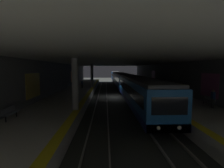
% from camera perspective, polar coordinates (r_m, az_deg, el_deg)
% --- Properties ---
extents(ground_plane, '(120.00, 120.00, 0.00)m').
position_cam_1_polar(ground_plane, '(27.74, 1.27, -4.46)').
color(ground_plane, '#2D302D').
extents(track_left, '(60.00, 1.53, 0.16)m').
position_cam_1_polar(track_left, '(27.95, 5.79, -4.25)').
color(track_left, gray).
rests_on(track_left, ground).
extents(track_right, '(60.00, 1.53, 0.16)m').
position_cam_1_polar(track_right, '(27.68, -3.30, -4.32)').
color(track_right, gray).
rests_on(track_right, ground).
extents(platform_left, '(60.00, 5.30, 1.06)m').
position_cam_1_polar(platform_left, '(28.81, 14.40, -3.21)').
color(platform_left, beige).
rests_on(platform_left, ground).
extents(platform_right, '(60.00, 5.30, 1.06)m').
position_cam_1_polar(platform_right, '(28.03, -12.24, -3.39)').
color(platform_right, beige).
rests_on(platform_right, ground).
extents(wall_left, '(60.00, 0.56, 5.60)m').
position_cam_1_polar(wall_left, '(29.53, 19.91, 1.29)').
color(wall_left, slate).
rests_on(wall_left, ground).
extents(wall_right, '(60.00, 0.56, 5.60)m').
position_cam_1_polar(wall_right, '(28.43, -18.10, 1.20)').
color(wall_right, slate).
rests_on(wall_right, ground).
extents(ceiling_slab, '(60.00, 19.40, 0.40)m').
position_cam_1_polar(ceiling_slab, '(27.37, 1.29, 7.59)').
color(ceiling_slab, beige).
rests_on(ceiling_slab, wall_left).
extents(pillar_near, '(0.56, 0.56, 4.55)m').
position_cam_1_polar(pillar_near, '(14.99, -12.49, -0.03)').
color(pillar_near, gray).
rests_on(pillar_near, platform_right).
extents(pillar_far, '(0.56, 0.56, 4.55)m').
position_cam_1_polar(pillar_far, '(33.21, -6.86, 2.87)').
color(pillar_far, gray).
rests_on(pillar_far, platform_right).
extents(metro_train, '(59.02, 2.83, 3.49)m').
position_cam_1_polar(metro_train, '(39.57, 3.39, 1.39)').
color(metro_train, '#19569E').
rests_on(metro_train, track_left).
extents(bench_left_near, '(1.70, 0.47, 0.86)m').
position_cam_1_polar(bench_left_near, '(19.17, 30.12, -4.77)').
color(bench_left_near, '#262628').
rests_on(bench_left_near, platform_left).
extents(bench_left_mid, '(1.70, 0.47, 0.86)m').
position_cam_1_polar(bench_left_mid, '(42.25, 11.75, 0.91)').
color(bench_left_mid, '#262628').
rests_on(bench_left_mid, platform_left).
extents(bench_right_near, '(1.70, 0.47, 0.86)m').
position_cam_1_polar(bench_right_near, '(14.15, -31.50, -8.18)').
color(bench_right_near, '#262628').
rests_on(bench_right_near, platform_right).
extents(bench_right_mid, '(1.70, 0.47, 0.86)m').
position_cam_1_polar(bench_right_mid, '(32.75, -14.31, -0.36)').
color(bench_right_mid, '#262628').
rests_on(bench_right_mid, platform_right).
extents(person_waiting_near, '(0.60, 0.22, 1.53)m').
position_cam_1_polar(person_waiting_near, '(31.72, -10.20, 0.09)').
color(person_waiting_near, '#2E2E2E').
rests_on(person_waiting_near, platform_right).
extents(person_walking_mid, '(0.60, 0.23, 1.71)m').
position_cam_1_polar(person_walking_mid, '(27.57, 12.69, -0.49)').
color(person_walking_mid, black).
rests_on(person_walking_mid, platform_left).
extents(person_standing_far, '(0.60, 0.23, 1.72)m').
position_cam_1_polar(person_standing_far, '(18.00, 31.22, -4.10)').
color(person_standing_far, '#464646').
rests_on(person_standing_far, platform_left).
extents(trash_bin, '(0.44, 0.44, 0.85)m').
position_cam_1_polar(trash_bin, '(22.68, 22.54, -3.27)').
color(trash_bin, '#595B5E').
rests_on(trash_bin, platform_left).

